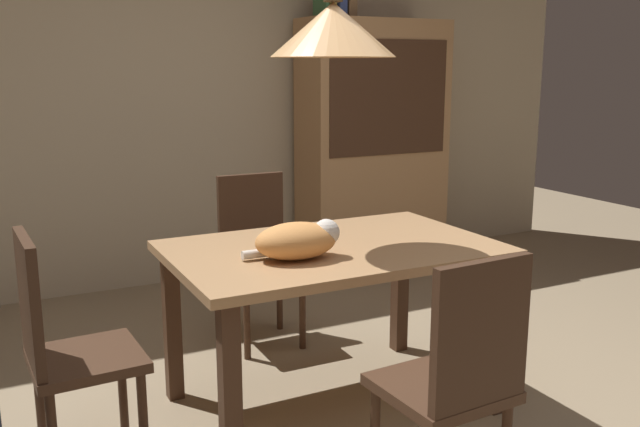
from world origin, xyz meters
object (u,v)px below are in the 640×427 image
(hutch_bookcase, at_px, (372,151))
(book_brown_thick, at_px, (345,2))
(chair_left_side, at_px, (63,343))
(cat_sleeping, at_px, (299,240))
(chair_near_front, at_px, (457,374))
(book_yellow_short, at_px, (328,4))
(pendant_lamp, at_px, (333,29))
(book_blue_wide, at_px, (336,0))
(dining_table, at_px, (332,268))
(chair_far_back, at_px, (258,251))

(hutch_bookcase, distance_m, book_brown_thick, 1.10)
(chair_left_side, xyz_separation_m, cat_sleeping, (0.91, -0.12, 0.32))
(chair_near_front, relative_size, hutch_bookcase, 0.50)
(chair_left_side, height_order, hutch_bookcase, hutch_bookcase)
(book_yellow_short, distance_m, book_brown_thick, 0.14)
(pendant_lamp, relative_size, hutch_bookcase, 0.70)
(chair_near_front, relative_size, book_brown_thick, 3.88)
(book_blue_wide, xyz_separation_m, book_brown_thick, (0.07, 0.00, -0.01))
(chair_near_front, height_order, book_yellow_short, book_yellow_short)
(cat_sleeping, height_order, hutch_bookcase, hutch_bookcase)
(dining_table, relative_size, book_yellow_short, 7.00)
(cat_sleeping, distance_m, pendant_lamp, 0.87)
(chair_left_side, bearing_deg, dining_table, 0.17)
(chair_far_back, bearing_deg, cat_sleeping, -102.44)
(book_blue_wide, bearing_deg, book_yellow_short, 180.00)
(chair_left_side, bearing_deg, pendant_lamp, 0.17)
(pendant_lamp, bearing_deg, chair_far_back, 89.93)
(chair_left_side, relative_size, book_brown_thick, 3.88)
(hutch_bookcase, bearing_deg, dining_table, -125.57)
(chair_far_back, relative_size, hutch_bookcase, 0.50)
(chair_far_back, height_order, book_blue_wide, book_blue_wide)
(chair_far_back, bearing_deg, book_brown_thick, 42.30)
(hutch_bookcase, bearing_deg, chair_left_side, -142.78)
(chair_near_front, distance_m, book_yellow_short, 3.24)
(chair_near_front, bearing_deg, book_brown_thick, 68.43)
(chair_left_side, distance_m, cat_sleeping, 0.97)
(book_yellow_short, xyz_separation_m, book_brown_thick, (0.14, 0.00, 0.02))
(book_blue_wide, bearing_deg, chair_far_back, -135.66)
(chair_left_side, xyz_separation_m, book_yellow_short, (2.08, 1.87, 1.43))
(chair_far_back, bearing_deg, chair_left_side, -142.02)
(book_yellow_short, bearing_deg, chair_near_front, -109.01)
(cat_sleeping, bearing_deg, dining_table, 29.38)
(pendant_lamp, height_order, hutch_bookcase, pendant_lamp)
(hutch_bookcase, bearing_deg, chair_near_front, -115.86)
(pendant_lamp, distance_m, book_blue_wide, 2.15)
(chair_left_side, xyz_separation_m, pendant_lamp, (1.13, 0.00, 1.15))
(chair_left_side, relative_size, pendant_lamp, 0.72)
(chair_left_side, relative_size, book_blue_wide, 3.88)
(cat_sleeping, height_order, book_blue_wide, book_blue_wide)
(cat_sleeping, bearing_deg, book_yellow_short, 59.58)
(chair_far_back, distance_m, pendant_lamp, 1.45)
(cat_sleeping, bearing_deg, chair_left_side, 172.44)
(chair_near_front, bearing_deg, dining_table, 90.28)
(pendant_lamp, bearing_deg, cat_sleeping, -150.62)
(pendant_lamp, bearing_deg, hutch_bookcase, 54.43)
(dining_table, relative_size, chair_near_front, 1.51)
(dining_table, xyz_separation_m, book_blue_wide, (1.02, 1.87, 1.32))
(chair_near_front, relative_size, cat_sleeping, 2.38)
(hutch_bookcase, bearing_deg, book_blue_wide, 179.73)
(chair_near_front, xyz_separation_m, book_brown_thick, (1.09, 2.75, 1.45))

